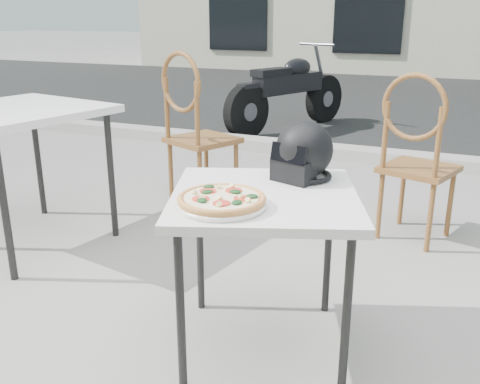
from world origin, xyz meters
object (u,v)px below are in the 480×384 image
at_px(pizza, 222,199).
at_px(cafe_chair_main, 416,150).
at_px(cafe_table_main, 264,208).
at_px(cafe_table_side, 16,120).
at_px(cafe_chair_side, 194,122).
at_px(plate, 222,205).
at_px(helmet, 303,153).
at_px(motorcycle, 289,93).

height_order(pizza, cafe_chair_main, cafe_chair_main).
height_order(cafe_table_main, cafe_table_side, cafe_table_side).
bearing_deg(cafe_chair_side, cafe_table_main, 150.17).
bearing_deg(plate, cafe_table_main, 68.49).
distance_m(pizza, helmet, 0.49).
bearing_deg(pizza, plate, -110.90).
distance_m(cafe_chair_main, cafe_chair_side, 1.53).
xyz_separation_m(cafe_table_main, cafe_chair_main, (0.42, 1.41, -0.04)).
relative_size(cafe_table_main, cafe_table_side, 0.91).
bearing_deg(plate, cafe_chair_main, 72.74).
distance_m(cafe_table_main, cafe_table_side, 1.79).
bearing_deg(plate, pizza, 69.10).
relative_size(cafe_table_side, cafe_chair_side, 0.91).
bearing_deg(cafe_chair_main, cafe_table_main, 90.25).
height_order(helmet, cafe_chair_main, cafe_chair_main).
height_order(cafe_table_main, plate, plate).
distance_m(pizza, cafe_table_side, 1.77).
height_order(helmet, cafe_chair_side, cafe_chair_side).
relative_size(helmet, cafe_chair_side, 0.28).
xyz_separation_m(pizza, cafe_table_side, (-1.64, 0.66, 0.05)).
bearing_deg(cafe_table_main, helmet, 74.06).
bearing_deg(pizza, cafe_chair_side, 121.53).
bearing_deg(cafe_table_main, pizza, -111.51).
relative_size(plate, pizza, 1.07).
height_order(cafe_table_main, motorcycle, motorcycle).
relative_size(plate, motorcycle, 0.19).
bearing_deg(cafe_chair_side, pizza, 144.47).
xyz_separation_m(cafe_chair_main, motorcycle, (-1.81, 2.99, -0.13)).
xyz_separation_m(pizza, cafe_chair_side, (-1.02, 1.66, -0.09)).
xyz_separation_m(cafe_table_side, motorcycle, (0.33, 3.95, -0.31)).
xyz_separation_m(helmet, cafe_chair_main, (0.35, 1.15, -0.21)).
relative_size(pizza, motorcycle, 0.18).
height_order(helmet, cafe_table_side, helmet).
relative_size(helmet, cafe_table_side, 0.30).
bearing_deg(plate, motorcycle, 105.88).
xyz_separation_m(helmet, cafe_table_side, (-1.80, 0.20, -0.03)).
bearing_deg(pizza, helmet, 71.48).
bearing_deg(cafe_chair_side, plate, 144.46).
bearing_deg(cafe_table_main, cafe_chair_main, 73.40).
distance_m(helmet, cafe_chair_main, 1.22).
height_order(cafe_table_main, cafe_chair_main, cafe_chair_main).
bearing_deg(motorcycle, helmet, -48.39).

